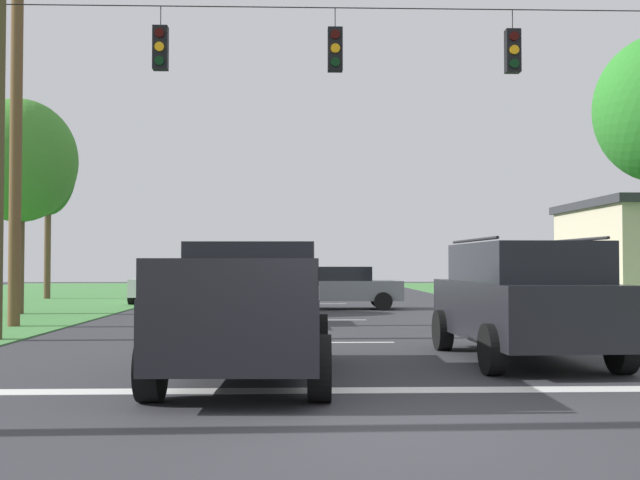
% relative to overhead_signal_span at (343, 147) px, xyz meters
% --- Properties ---
extents(ground_plane, '(120.00, 120.00, 0.00)m').
position_rel_overhead_signal_span_xyz_m(ground_plane, '(-0.23, -9.02, -4.16)').
color(ground_plane, '#333338').
extents(stop_bar_stripe, '(12.59, 0.45, 0.01)m').
position_rel_overhead_signal_span_xyz_m(stop_bar_stripe, '(-0.23, -6.61, -4.16)').
color(stop_bar_stripe, white).
rests_on(stop_bar_stripe, ground).
extents(lane_dash_0, '(2.50, 0.15, 0.01)m').
position_rel_overhead_signal_span_xyz_m(lane_dash_0, '(-0.23, -0.61, -4.16)').
color(lane_dash_0, white).
rests_on(lane_dash_0, ground).
extents(lane_dash_1, '(2.50, 0.15, 0.01)m').
position_rel_overhead_signal_span_xyz_m(lane_dash_1, '(-0.23, 5.70, -4.16)').
color(lane_dash_1, white).
rests_on(lane_dash_1, ground).
extents(lane_dash_2, '(2.50, 0.15, 0.01)m').
position_rel_overhead_signal_span_xyz_m(lane_dash_2, '(-0.23, 14.63, -4.16)').
color(lane_dash_2, white).
rests_on(lane_dash_2, ground).
extents(lane_dash_3, '(2.50, 0.15, 0.01)m').
position_rel_overhead_signal_span_xyz_m(lane_dash_3, '(-0.23, 18.12, -4.16)').
color(lane_dash_3, white).
rests_on(lane_dash_3, ground).
extents(overhead_signal_span, '(15.18, 0.31, 7.55)m').
position_rel_overhead_signal_span_xyz_m(overhead_signal_span, '(0.00, 0.00, 0.00)').
color(overhead_signal_span, brown).
rests_on(overhead_signal_span, ground).
extents(pickup_truck, '(2.41, 5.46, 1.95)m').
position_rel_overhead_signal_span_xyz_m(pickup_truck, '(-1.69, -5.47, -3.19)').
color(pickup_truck, black).
rests_on(pickup_truck, ground).
extents(suv_black, '(2.35, 4.86, 2.05)m').
position_rel_overhead_signal_span_xyz_m(suv_black, '(2.78, -3.72, -3.10)').
color(suv_black, black).
rests_on(suv_black, ground).
extents(distant_car_crossing_white, '(2.20, 4.39, 1.52)m').
position_rel_overhead_signal_span_xyz_m(distant_car_crossing_white, '(-6.46, 15.18, -3.37)').
color(distant_car_crossing_white, silver).
rests_on(distant_car_crossing_white, ground).
extents(distant_car_oncoming, '(2.11, 4.35, 1.52)m').
position_rel_overhead_signal_span_xyz_m(distant_car_oncoming, '(-2.78, 4.32, -3.37)').
color(distant_car_oncoming, slate).
rests_on(distant_car_oncoming, ground).
extents(distant_car_far_parked, '(4.34, 2.11, 1.52)m').
position_rel_overhead_signal_span_xyz_m(distant_car_far_parked, '(0.61, 11.02, -3.37)').
color(distant_car_far_parked, slate).
rests_on(distant_car_far_parked, ground).
extents(utility_pole_far_right, '(0.31, 1.93, 11.14)m').
position_rel_overhead_signal_span_xyz_m(utility_pole_far_right, '(-8.26, 3.44, 1.30)').
color(utility_pole_far_right, brown).
rests_on(utility_pole_far_right, ground).
extents(tree_roadside_right, '(3.66, 3.66, 6.92)m').
position_rel_overhead_signal_span_xyz_m(tree_roadside_right, '(-9.90, 8.28, 0.75)').
color(tree_roadside_right, brown).
rests_on(tree_roadside_right, ground).
extents(tree_roadside_left, '(2.50, 2.50, 8.30)m').
position_rel_overhead_signal_span_xyz_m(tree_roadside_left, '(-12.37, 18.93, 1.85)').
color(tree_roadside_left, brown).
rests_on(tree_roadside_left, ground).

